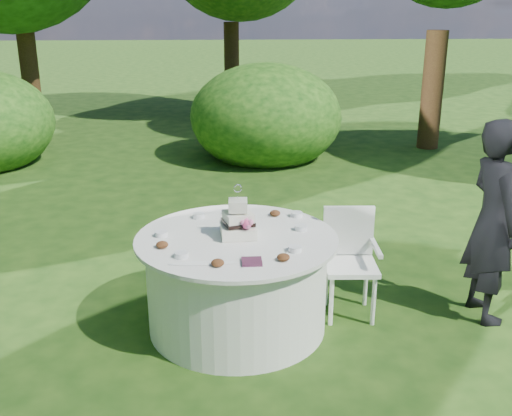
# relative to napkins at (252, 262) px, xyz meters

# --- Properties ---
(ground) EXTENTS (80.00, 80.00, 0.00)m
(ground) POSITION_rel_napkins_xyz_m (-0.09, 0.49, -0.78)
(ground) COLOR #18390F
(ground) RESTS_ON ground
(napkins) EXTENTS (0.14, 0.14, 0.02)m
(napkins) POSITION_rel_napkins_xyz_m (0.00, 0.00, 0.00)
(napkins) COLOR #4C2038
(napkins) RESTS_ON table
(feather_plume) EXTENTS (0.48, 0.07, 0.01)m
(feather_plume) POSITION_rel_napkins_xyz_m (-0.33, -0.00, -0.00)
(feather_plume) COLOR white
(feather_plume) RESTS_ON table
(guest) EXTENTS (0.43, 0.63, 1.65)m
(guest) POSITION_rel_napkins_xyz_m (1.95, 0.55, 0.05)
(guest) COLOR black
(guest) RESTS_ON ground
(table) EXTENTS (1.56, 1.56, 0.77)m
(table) POSITION_rel_napkins_xyz_m (-0.09, 0.49, -0.39)
(table) COLOR silver
(table) RESTS_ON ground
(cake) EXTENTS (0.28, 0.28, 0.41)m
(cake) POSITION_rel_napkins_xyz_m (-0.07, 0.50, 0.10)
(cake) COLOR white
(cake) RESTS_ON table
(chair) EXTENTS (0.45, 0.44, 0.89)m
(chair) POSITION_rel_napkins_xyz_m (0.84, 0.69, -0.26)
(chair) COLOR white
(chair) RESTS_ON ground
(votives) EXTENTS (1.19, 0.91, 0.04)m
(votives) POSITION_rel_napkins_xyz_m (-0.06, 0.55, 0.01)
(votives) COLOR white
(votives) RESTS_ON table
(petal_cups) EXTENTS (0.98, 1.08, 0.05)m
(petal_cups) POSITION_rel_napkins_xyz_m (-0.10, 0.31, 0.02)
(petal_cups) COLOR #562D16
(petal_cups) RESTS_ON table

